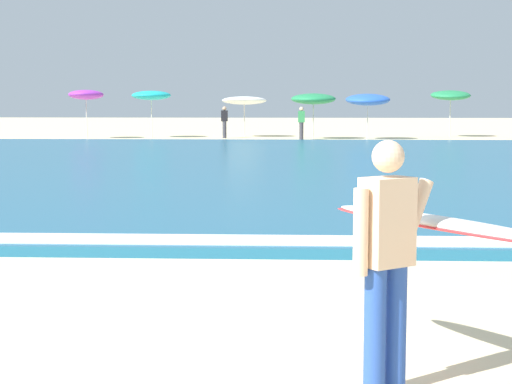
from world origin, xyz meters
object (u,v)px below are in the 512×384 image
Objects in this scene: surfer_with_board at (411,241)px; beach_umbrella_4 at (368,100)px; beach_umbrella_2 at (244,101)px; beach_umbrella_1 at (151,95)px; beachgoer_near_row_mid at (301,122)px; beach_umbrella_3 at (313,99)px; beach_umbrella_0 at (86,95)px; beachgoer_near_row_left at (224,121)px; beach_umbrella_5 at (451,95)px.

beach_umbrella_4 is at bearing 85.76° from surfer_with_board.
beach_umbrella_2 is 6.53m from beach_umbrella_4.
beach_umbrella_1 reaches higher than beachgoer_near_row_mid.
surfer_with_board is at bearing -94.24° from beach_umbrella_4.
beach_umbrella_3 is at bearing -8.11° from beach_umbrella_1.
surfer_with_board is 38.24m from beach_umbrella_2.
beach_umbrella_0 is 13.79m from beach_umbrella_4.
beachgoer_near_row_mid is at bearing -167.29° from beach_umbrella_4.
surfer_with_board is at bearing -77.69° from beach_umbrella_1.
beach_umbrella_0 is at bearing -173.68° from beachgoer_near_row_left.
beach_umbrella_1 reaches higher than beach_umbrella_2.
beach_umbrella_0 is 0.98× the size of beach_umbrella_5.
beach_umbrella_5 is (15.21, 1.47, 0.01)m from beach_umbrella_1.
beach_umbrella_2 is 10.58m from beach_umbrella_5.
beach_umbrella_1 is at bearing -174.50° from beach_umbrella_5.
beach_umbrella_3 is 1.54m from beachgoer_near_row_mid.
beachgoer_near_row_mid is (3.82, -1.62, 0.00)m from beachgoer_near_row_left.
beach_umbrella_3 is 0.99× the size of beach_umbrella_4.
beach_umbrella_4 reaches higher than beach_umbrella_2.
beach_umbrella_4 is (2.65, 35.79, 0.89)m from surfer_with_board.
beach_umbrella_5 reaches higher than beach_umbrella_1.
beach_umbrella_3 is at bearing -159.63° from beach_umbrella_5.
beach_umbrella_2 is 1.46× the size of beachgoer_near_row_mid.
beachgoer_near_row_mid is (10.58, -0.87, -1.31)m from beach_umbrella_0.
beach_umbrella_4 is 0.92× the size of beach_umbrella_5.
surfer_with_board is 37.63m from beach_umbrella_0.
beach_umbrella_0 is 1.03× the size of beach_umbrella_1.
beachgoer_near_row_left is at bearing 96.79° from surfer_with_board.
beach_umbrella_5 is 1.56× the size of beachgoer_near_row_left.
beachgoer_near_row_mid is at bearing 90.89° from surfer_with_board.
beach_umbrella_4 is 7.16m from beachgoer_near_row_left.
surfer_with_board is 35.07m from beachgoer_near_row_mid.
beachgoer_near_row_left is 4.15m from beachgoer_near_row_mid.
beach_umbrella_5 is at bearing 24.74° from beachgoer_near_row_mid.
beach_umbrella_3 is at bearing -31.03° from beach_umbrella_2.
beach_umbrella_0 reaches higher than beach_umbrella_3.
beach_umbrella_0 is 18.43m from beach_umbrella_5.
beach_umbrella_5 is at bearing 79.57° from surfer_with_board.
surfer_with_board is at bearing -100.43° from beach_umbrella_5.
beach_umbrella_3 is 0.92× the size of beach_umbrella_5.
surfer_with_board is 1.29× the size of beachgoer_near_row_left.
surfer_with_board is 0.88× the size of beach_umbrella_2.
beach_umbrella_2 is at bearing 134.13° from beachgoer_near_row_mid.
beach_umbrella_4 is at bearing -20.47° from beach_umbrella_2.
beach_umbrella_1 is 1.05× the size of beach_umbrella_3.
beach_umbrella_2 is at bearing 11.48° from beach_umbrella_1.
surfer_with_board is 0.90× the size of beach_umbrella_3.
beach_umbrella_0 is at bearing 175.31° from beachgoer_near_row_mid.
beach_umbrella_1 is 1.50× the size of beachgoer_near_row_left.
beach_umbrella_2 is 4.31m from beachgoer_near_row_mid.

